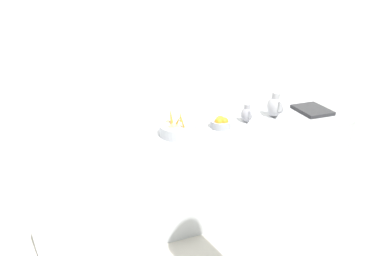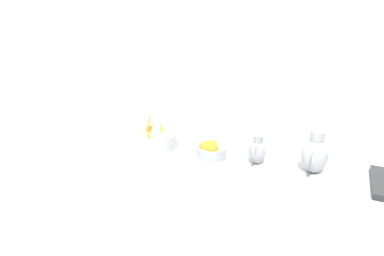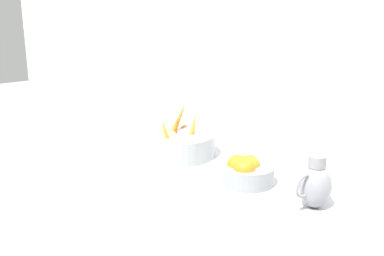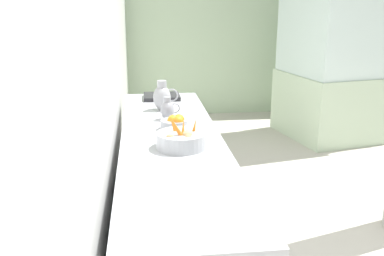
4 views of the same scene
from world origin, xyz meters
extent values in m
cylinder|color=#9EA0A5|center=(-1.45, 0.00, 0.98)|extent=(0.32, 0.32, 0.10)
torus|color=#9EA0A5|center=(-1.45, 0.00, 0.94)|extent=(0.19, 0.19, 0.01)
cone|color=orange|center=(-1.49, 0.04, 1.06)|extent=(0.07, 0.04, 0.12)
cone|color=orange|center=(-1.48, -0.05, 1.08)|extent=(0.11, 0.04, 0.16)
cone|color=orange|center=(-1.44, 0.00, 1.06)|extent=(0.04, 0.07, 0.11)
cone|color=orange|center=(-1.36, 0.02, 1.06)|extent=(0.05, 0.06, 0.11)
ellipsoid|color=#9E7F56|center=(-1.53, -0.07, 1.02)|extent=(0.05, 0.04, 0.04)
ellipsoid|color=#9E7F56|center=(-1.41, -0.08, 1.02)|extent=(0.05, 0.04, 0.04)
ellipsoid|color=tan|center=(-1.42, -0.05, 1.03)|extent=(0.06, 0.05, 0.05)
ellipsoid|color=tan|center=(-1.40, 0.00, 1.03)|extent=(0.06, 0.05, 0.04)
cylinder|color=gray|center=(-1.46, 0.42, 0.97)|extent=(0.20, 0.20, 0.07)
sphere|color=orange|center=(-1.47, 0.41, 1.00)|extent=(0.08, 0.08, 0.08)
sphere|color=orange|center=(-1.43, 0.43, 1.00)|extent=(0.08, 0.08, 0.08)
sphere|color=orange|center=(-1.44, 0.39, 1.00)|extent=(0.08, 0.08, 0.08)
sphere|color=orange|center=(-1.44, 0.40, 1.00)|extent=(0.07, 0.07, 0.07)
ellipsoid|color=gray|center=(-1.49, 0.70, 1.01)|extent=(0.11, 0.11, 0.15)
cylinder|color=gray|center=(-1.49, 0.70, 1.09)|extent=(0.06, 0.06, 0.04)
torus|color=gray|center=(-1.43, 0.70, 1.02)|extent=(0.08, 0.01, 0.08)
camera|label=1|loc=(0.89, -0.69, 2.13)|focal=28.89mm
camera|label=2|loc=(0.33, 1.09, 1.87)|focal=31.50mm
camera|label=3|loc=(-0.30, 1.56, 1.61)|focal=43.17mm
camera|label=4|loc=(-1.69, -2.67, 1.85)|focal=41.46mm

